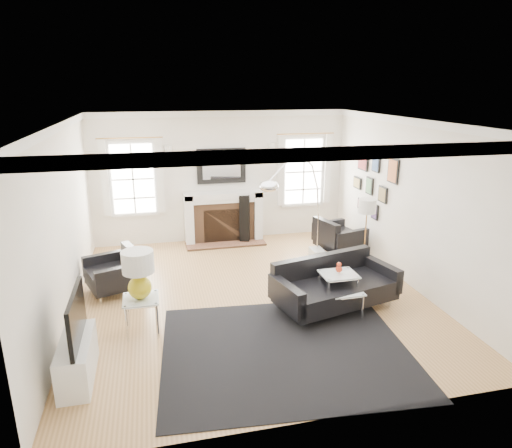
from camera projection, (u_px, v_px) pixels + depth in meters
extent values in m
plane|color=#A87846|center=(251.00, 295.00, 7.49)|extent=(6.00, 6.00, 0.00)
cube|color=white|center=(221.00, 177.00, 9.87)|extent=(5.50, 0.04, 2.80)
cube|color=white|center=(320.00, 297.00, 4.28)|extent=(5.50, 0.04, 2.80)
cube|color=white|center=(63.00, 225.00, 6.49)|extent=(0.04, 6.00, 2.80)
cube|color=white|center=(410.00, 204.00, 7.67)|extent=(0.04, 6.00, 2.80)
cube|color=white|center=(251.00, 121.00, 6.67)|extent=(5.50, 6.00, 0.02)
cube|color=white|center=(251.00, 126.00, 6.69)|extent=(5.50, 6.00, 0.12)
cube|color=white|center=(189.00, 219.00, 9.77)|extent=(0.18, 0.38, 1.10)
cube|color=white|center=(257.00, 215.00, 10.10)|extent=(0.18, 0.38, 1.10)
cube|color=white|center=(223.00, 195.00, 9.79)|extent=(1.70, 0.38, 0.12)
cube|color=white|center=(223.00, 199.00, 9.82)|extent=(1.50, 0.34, 0.10)
cube|color=brown|center=(224.00, 221.00, 9.98)|extent=(1.30, 0.30, 0.90)
cube|color=black|center=(224.00, 226.00, 9.91)|extent=(0.90, 0.10, 0.76)
cube|color=brown|center=(226.00, 244.00, 9.86)|extent=(1.70, 0.50, 0.04)
cube|color=black|center=(221.00, 166.00, 9.76)|extent=(1.05, 0.06, 0.75)
cube|color=white|center=(222.00, 166.00, 9.73)|extent=(0.82, 0.02, 0.55)
cube|color=white|center=(133.00, 179.00, 9.43)|extent=(1.00, 0.05, 1.60)
cube|color=white|center=(133.00, 179.00, 9.40)|extent=(0.84, 0.02, 1.44)
cube|color=white|center=(105.00, 179.00, 9.21)|extent=(0.14, 0.05, 1.55)
cube|color=white|center=(160.00, 176.00, 9.44)|extent=(0.14, 0.05, 1.55)
cube|color=white|center=(303.00, 172.00, 10.23)|extent=(1.00, 0.05, 1.60)
cube|color=white|center=(303.00, 172.00, 10.20)|extent=(0.84, 0.02, 1.44)
cube|color=white|center=(281.00, 171.00, 10.00)|extent=(0.14, 0.05, 1.55)
cube|color=white|center=(328.00, 169.00, 10.24)|extent=(0.14, 0.05, 1.55)
cube|color=black|center=(393.00, 171.00, 8.09)|extent=(0.03, 0.34, 0.44)
cube|color=#C66734|center=(392.00, 171.00, 8.09)|extent=(0.01, 0.29, 0.39)
cube|color=black|center=(376.00, 162.00, 8.68)|extent=(0.03, 0.28, 0.38)
cube|color=#314E87|center=(375.00, 162.00, 8.68)|extent=(0.01, 0.23, 0.33)
cube|color=black|center=(363.00, 163.00, 9.22)|extent=(0.03, 0.40, 0.30)
cube|color=maroon|center=(362.00, 163.00, 9.22)|extent=(0.01, 0.35, 0.25)
cube|color=black|center=(383.00, 195.00, 8.52)|extent=(0.03, 0.30, 0.30)
cube|color=olive|center=(382.00, 195.00, 8.51)|extent=(0.01, 0.25, 0.25)
cube|color=black|center=(369.00, 186.00, 9.01)|extent=(0.03, 0.26, 0.34)
cube|color=#4D804E|center=(369.00, 186.00, 9.01)|extent=(0.01, 0.21, 0.29)
cube|color=black|center=(357.00, 183.00, 9.54)|extent=(0.03, 0.32, 0.24)
cube|color=#9F8544|center=(356.00, 183.00, 9.54)|extent=(0.01, 0.27, 0.19)
cube|color=black|center=(375.00, 212.00, 8.87)|extent=(0.03, 0.24, 0.30)
cube|color=#482F5F|center=(374.00, 212.00, 8.86)|extent=(0.01, 0.19, 0.25)
cube|color=black|center=(361.00, 204.00, 9.42)|extent=(0.03, 0.28, 0.22)
cube|color=#A8626F|center=(360.00, 204.00, 9.42)|extent=(0.01, 0.23, 0.17)
cube|color=white|center=(77.00, 360.00, 5.30)|extent=(0.35, 1.00, 0.50)
cube|color=black|center=(76.00, 317.00, 5.15)|extent=(0.05, 1.00, 0.58)
cube|color=black|center=(285.00, 350.00, 5.94)|extent=(3.36, 2.88, 0.01)
cube|color=black|center=(336.00, 291.00, 6.99)|extent=(1.96, 1.27, 0.30)
cube|color=black|center=(322.00, 269.00, 7.25)|extent=(1.79, 0.58, 0.50)
cube|color=black|center=(286.00, 296.00, 6.57)|extent=(0.34, 0.86, 0.38)
cube|color=black|center=(381.00, 273.00, 7.34)|extent=(0.34, 0.86, 0.38)
cube|color=black|center=(113.00, 277.00, 7.54)|extent=(0.98, 0.98, 0.29)
cube|color=black|center=(133.00, 261.00, 7.66)|extent=(0.39, 0.77, 0.48)
cube|color=black|center=(106.00, 263.00, 7.81)|extent=(0.76, 0.37, 0.36)
cube|color=black|center=(120.00, 278.00, 7.20)|extent=(0.76, 0.37, 0.36)
cube|color=black|center=(339.00, 240.00, 9.35)|extent=(0.94, 0.94, 0.29)
cube|color=black|center=(326.00, 232.00, 9.13)|extent=(0.32, 0.79, 0.48)
cube|color=black|center=(352.00, 240.00, 8.99)|extent=(0.78, 0.31, 0.37)
cube|color=black|center=(328.00, 229.00, 9.65)|extent=(0.78, 0.31, 0.37)
cube|color=silver|center=(324.00, 285.00, 6.89)|extent=(0.94, 0.94, 0.02)
cylinder|color=silver|center=(306.00, 314.00, 6.45)|extent=(0.04, 0.04, 0.42)
cylinder|color=silver|center=(362.00, 307.00, 6.64)|extent=(0.04, 0.04, 0.42)
cylinder|color=silver|center=(289.00, 288.00, 7.26)|extent=(0.04, 0.04, 0.42)
cylinder|color=silver|center=(339.00, 283.00, 7.44)|extent=(0.04, 0.04, 0.42)
cube|color=silver|center=(141.00, 299.00, 6.21)|extent=(0.48, 0.48, 0.02)
cylinder|color=silver|center=(127.00, 324.00, 6.06)|extent=(0.04, 0.04, 0.53)
cylinder|color=silver|center=(157.00, 321.00, 6.14)|extent=(0.04, 0.04, 0.53)
cylinder|color=silver|center=(128.00, 310.00, 6.43)|extent=(0.04, 0.04, 0.53)
cylinder|color=silver|center=(157.00, 307.00, 6.52)|extent=(0.04, 0.04, 0.53)
cube|color=silver|center=(339.00, 274.00, 6.87)|extent=(0.53, 0.45, 0.02)
cylinder|color=silver|center=(328.00, 298.00, 6.73)|extent=(0.04, 0.04, 0.59)
cylinder|color=silver|center=(357.00, 295.00, 6.83)|extent=(0.04, 0.04, 0.59)
cylinder|color=silver|center=(319.00, 288.00, 7.08)|extent=(0.04, 0.04, 0.59)
cylinder|color=silver|center=(347.00, 285.00, 7.18)|extent=(0.04, 0.04, 0.59)
sphere|color=gold|center=(140.00, 287.00, 6.16)|extent=(0.32, 0.32, 0.32)
cylinder|color=gold|center=(139.00, 277.00, 6.12)|extent=(0.04, 0.04, 0.13)
cylinder|color=white|center=(138.00, 262.00, 6.05)|extent=(0.43, 0.43, 0.30)
sphere|color=red|center=(339.00, 269.00, 6.85)|extent=(0.10, 0.10, 0.10)
sphere|color=red|center=(339.00, 265.00, 6.83)|extent=(0.07, 0.07, 0.07)
cube|color=white|center=(317.00, 253.00, 9.09)|extent=(0.23, 0.37, 0.19)
ellipsoid|color=silver|center=(269.00, 186.00, 7.29)|extent=(0.31, 0.31, 0.19)
cylinder|color=#B5803E|center=(362.00, 278.00, 8.11)|extent=(0.19, 0.19, 0.03)
cylinder|color=#B5803E|center=(365.00, 245.00, 7.93)|extent=(0.02, 0.02, 1.30)
cylinder|color=white|center=(367.00, 206.00, 7.72)|extent=(0.30, 0.30, 0.24)
cube|color=black|center=(245.00, 219.00, 9.90)|extent=(0.27, 0.27, 1.06)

